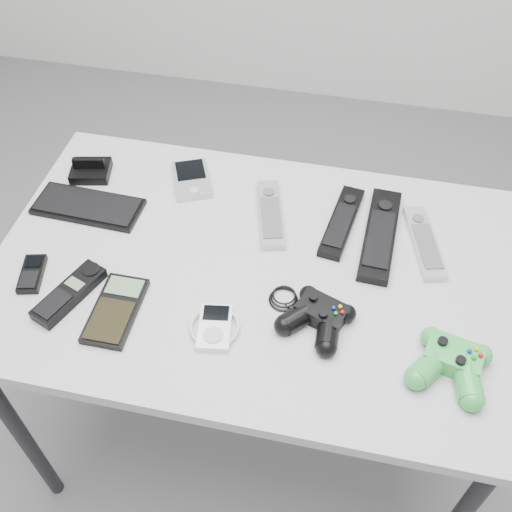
% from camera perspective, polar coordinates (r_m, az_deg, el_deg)
% --- Properties ---
extents(floor, '(3.50, 3.50, 0.00)m').
position_cam_1_polar(floor, '(1.77, -0.82, -17.37)').
color(floor, slate).
rests_on(floor, ground).
extents(desk, '(1.05, 0.68, 0.70)m').
position_cam_1_polar(desk, '(1.25, -0.25, -2.83)').
color(desk, '#A7A6A9').
rests_on(desk, floor).
extents(pda_keyboard, '(0.24, 0.11, 0.01)m').
position_cam_1_polar(pda_keyboard, '(1.36, -15.70, 4.60)').
color(pda_keyboard, black).
rests_on(pda_keyboard, desk).
extents(dock_bracket, '(0.10, 0.09, 0.05)m').
position_cam_1_polar(dock_bracket, '(1.43, -15.55, 8.19)').
color(dock_bracket, black).
rests_on(dock_bracket, desk).
extents(pda, '(0.12, 0.14, 0.02)m').
position_cam_1_polar(pda, '(1.38, -6.13, 7.31)').
color(pda, '#AAABB2').
rests_on(pda, desk).
extents(remote_silver_a, '(0.10, 0.20, 0.02)m').
position_cam_1_polar(remote_silver_a, '(1.29, 1.38, 4.06)').
color(remote_silver_a, '#AAABB2').
rests_on(remote_silver_a, desk).
extents(remote_black_a, '(0.08, 0.22, 0.02)m').
position_cam_1_polar(remote_black_a, '(1.29, 8.18, 3.29)').
color(remote_black_a, black).
rests_on(remote_black_a, desk).
extents(remote_black_b, '(0.07, 0.26, 0.02)m').
position_cam_1_polar(remote_black_b, '(1.27, 11.74, 2.07)').
color(remote_black_b, black).
rests_on(remote_black_b, desk).
extents(remote_silver_b, '(0.10, 0.20, 0.02)m').
position_cam_1_polar(remote_silver_b, '(1.28, 15.73, 1.32)').
color(remote_silver_b, '#B6B6BD').
rests_on(remote_silver_b, desk).
extents(mobile_phone, '(0.06, 0.10, 0.02)m').
position_cam_1_polar(mobile_phone, '(1.26, -20.57, -1.57)').
color(mobile_phone, black).
rests_on(mobile_phone, desk).
extents(cordless_handset, '(0.10, 0.17, 0.02)m').
position_cam_1_polar(cordless_handset, '(1.20, -17.36, -3.40)').
color(cordless_handset, black).
rests_on(cordless_handset, desk).
extents(calculator, '(0.08, 0.16, 0.02)m').
position_cam_1_polar(calculator, '(1.16, -13.24, -5.03)').
color(calculator, black).
rests_on(calculator, desk).
extents(mp3_player, '(0.11, 0.11, 0.02)m').
position_cam_1_polar(mp3_player, '(1.11, -3.96, -6.75)').
color(mp3_player, white).
rests_on(mp3_player, desk).
extents(controller_black, '(0.25, 0.20, 0.04)m').
position_cam_1_polar(controller_black, '(1.11, 5.96, -5.69)').
color(controller_black, black).
rests_on(controller_black, desk).
extents(controller_green, '(0.16, 0.17, 0.05)m').
position_cam_1_polar(controller_green, '(1.10, 18.14, -9.58)').
color(controller_green, '#24852B').
rests_on(controller_green, desk).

